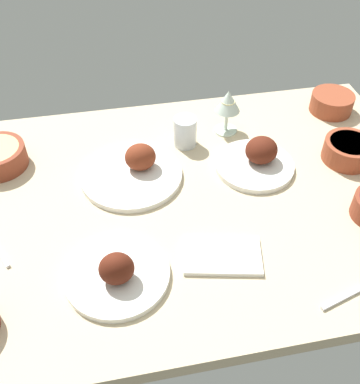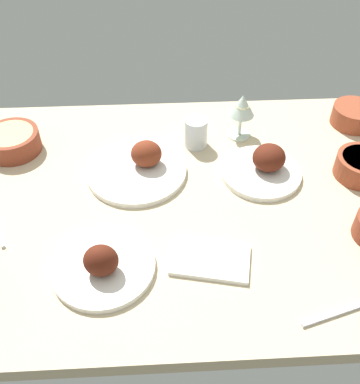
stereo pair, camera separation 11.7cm
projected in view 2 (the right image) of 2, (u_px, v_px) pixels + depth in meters
The scene contains 10 objects.
dining_table at pixel (180, 203), 119.54cm from camera, with size 140.00×90.00×4.00cm, color #C6B28E.
plate_near_viewer at pixel (103, 265), 99.79cm from camera, with size 23.49×23.49×9.31cm.
plate_center_main at pixel (139, 166), 124.17cm from camera, with size 27.86×27.86×9.02cm.
plate_far_side at pixel (264, 166), 123.12cm from camera, with size 22.09×22.09×8.97cm.
bowl_pasta at pixel (12, 141), 130.17cm from camera, with size 15.82×15.82×6.15cm.
bowl_potatoes at pixel (354, 115), 139.83cm from camera, with size 13.53×13.53×6.03cm.
wine_glass at pixel (242, 108), 130.82cm from camera, with size 7.60×7.60×14.00cm.
water_tumbler at pixel (196, 133), 131.14cm from camera, with size 6.81×6.81×8.98cm, color silver.
folded_napkin at pixel (210, 259), 102.79cm from camera, with size 17.83×10.99×1.20cm, color white.
spoon_loose at pixel (340, 313), 93.18cm from camera, with size 17.98×0.90×0.80cm, color silver.
Camera 2 is at (-4.45, -83.75, 87.23)cm, focal length 42.01 mm.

